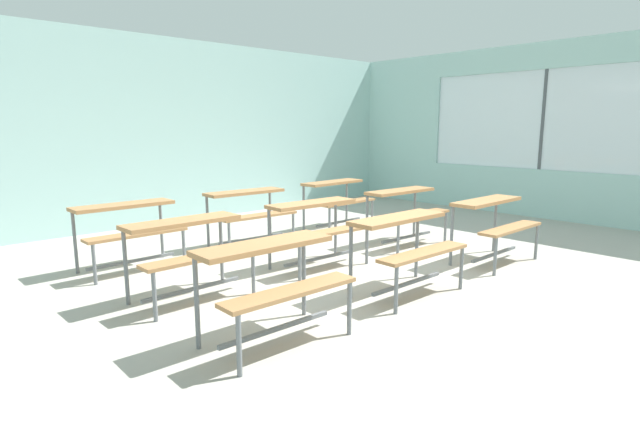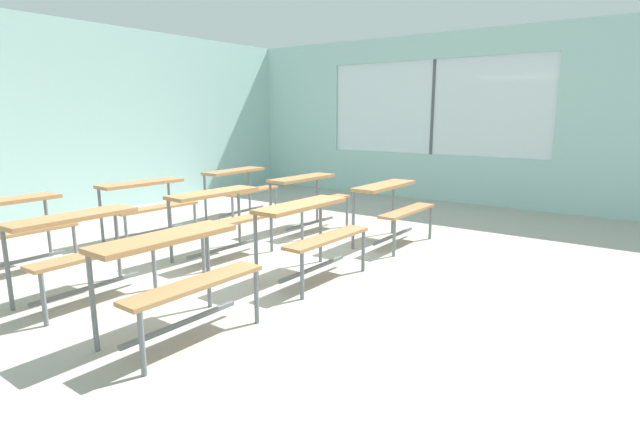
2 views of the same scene
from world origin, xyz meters
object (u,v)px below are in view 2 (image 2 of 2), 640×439
(desk_bench_r1c0, at_px, (80,236))
(desk_bench_r2c2, at_px, (240,182))
(desk_bench_r0c0, at_px, (175,262))
(desk_bench_r1c1, at_px, (220,208))
(desk_bench_r2c0, at_px, (8,218))
(desk_bench_r2c1, at_px, (147,196))
(desk_bench_r0c1, at_px, (310,222))
(desk_bench_r0c2, at_px, (392,199))
(desk_bench_r1c2, at_px, (309,190))

(desk_bench_r1c0, xyz_separation_m, desk_bench_r2c2, (3.33, 1.40, 0.00))
(desk_bench_r0c0, height_order, desk_bench_r1c1, same)
(desk_bench_r1c0, relative_size, desk_bench_r2c0, 1.00)
(desk_bench_r1c1, relative_size, desk_bench_r2c1, 1.00)
(desk_bench_r2c0, bearing_deg, desk_bench_r1c1, -39.76)
(desk_bench_r2c1, bearing_deg, desk_bench_r1c1, -88.13)
(desk_bench_r1c1, bearing_deg, desk_bench_r0c0, -139.19)
(desk_bench_r0c1, bearing_deg, desk_bench_r2c2, 58.19)
(desk_bench_r2c2, bearing_deg, desk_bench_r0c0, -143.89)
(desk_bench_r1c0, relative_size, desk_bench_r2c1, 0.98)
(desk_bench_r1c1, bearing_deg, desk_bench_r0c1, -88.04)
(desk_bench_r0c2, bearing_deg, desk_bench_r2c0, 141.58)
(desk_bench_r1c2, distance_m, desk_bench_r2c1, 2.12)
(desk_bench_r2c1, bearing_deg, desk_bench_r0c2, -55.77)
(desk_bench_r0c2, distance_m, desk_bench_r1c0, 3.51)
(desk_bench_r0c0, height_order, desk_bench_r2c0, same)
(desk_bench_r0c0, relative_size, desk_bench_r1c1, 0.99)
(desk_bench_r0c0, relative_size, desk_bench_r0c2, 1.01)
(desk_bench_r0c2, distance_m, desk_bench_r2c1, 3.11)
(desk_bench_r1c2, bearing_deg, desk_bench_r0c2, -87.00)
(desk_bench_r0c0, bearing_deg, desk_bench_r0c1, 1.48)
(desk_bench_r0c1, xyz_separation_m, desk_bench_r1c1, (0.02, 1.27, 0.00))
(desk_bench_r0c1, height_order, desk_bench_r1c1, same)
(desk_bench_r0c1, relative_size, desk_bench_r1c0, 1.00)
(desk_bench_r2c0, bearing_deg, desk_bench_r1c2, -22.71)
(desk_bench_r0c0, bearing_deg, desk_bench_r2c0, 91.68)
(desk_bench_r1c2, bearing_deg, desk_bench_r0c1, -140.15)
(desk_bench_r0c1, relative_size, desk_bench_r0c2, 1.01)
(desk_bench_r0c0, xyz_separation_m, desk_bench_r2c0, (-0.02, 2.62, 0.00))
(desk_bench_r0c2, relative_size, desk_bench_r2c0, 1.00)
(desk_bench_r1c0, distance_m, desk_bench_r1c2, 3.26)
(desk_bench_r0c2, bearing_deg, desk_bench_r2c1, 121.91)
(desk_bench_r0c0, xyz_separation_m, desk_bench_r0c1, (1.61, 0.00, 0.00))
(desk_bench_r2c1, bearing_deg, desk_bench_r1c0, -137.63)
(desk_bench_r2c0, bearing_deg, desk_bench_r2c1, 0.30)
(desk_bench_r1c0, distance_m, desk_bench_r2c2, 3.61)
(desk_bench_r1c2, bearing_deg, desk_bench_r2c2, 89.43)
(desk_bench_r1c1, xyz_separation_m, desk_bench_r1c2, (1.64, 0.00, 0.00))
(desk_bench_r1c2, bearing_deg, desk_bench_r2c0, 160.01)
(desk_bench_r1c1, height_order, desk_bench_r2c1, same)
(desk_bench_r1c0, bearing_deg, desk_bench_r2c0, 89.95)
(desk_bench_r2c0, relative_size, desk_bench_r2c2, 0.98)
(desk_bench_r2c2, bearing_deg, desk_bench_r0c2, -93.76)
(desk_bench_r1c0, relative_size, desk_bench_r1c2, 0.99)
(desk_bench_r1c1, relative_size, desk_bench_r2c0, 1.02)
(desk_bench_r0c0, relative_size, desk_bench_r2c2, 0.99)
(desk_bench_r1c1, xyz_separation_m, desk_bench_r2c2, (1.71, 1.39, 0.00))
(desk_bench_r2c0, relative_size, desk_bench_r2c1, 0.98)
(desk_bench_r0c1, height_order, desk_bench_r2c0, same)
(desk_bench_r0c0, bearing_deg, desk_bench_r1c0, 91.33)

